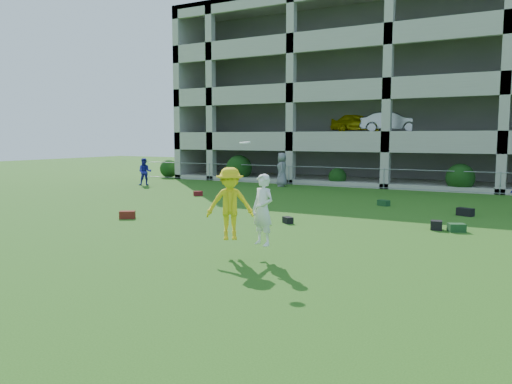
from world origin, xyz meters
The scene contains 14 objects.
ground centered at (0.00, 0.00, 0.00)m, with size 100.00×100.00×0.00m, color #235114.
bystander_a centered at (-13.48, 14.10, 0.84)m, with size 0.82×0.64×1.68m, color #232198.
bystander_c centered at (-5.81, 17.61, 1.02)m, with size 0.99×0.65×2.03m, color slate.
bag_red_a centered at (-5.56, 4.08, 0.14)m, with size 0.55×0.30×0.28m, color #510D10.
bag_black_b centered at (0.01, 6.00, 0.11)m, with size 0.40×0.25×0.22m, color black.
bag_green_c centered at (5.34, 7.15, 0.13)m, with size 0.50×0.35×0.26m, color #183A15.
crate_d centered at (4.73, 7.17, 0.15)m, with size 0.35×0.35×0.30m, color black.
bag_black_e centered at (5.22, 10.71, 0.15)m, with size 0.60×0.30×0.30m, color black.
bag_red_f centered at (-7.43, 11.17, 0.12)m, with size 0.45×0.28×0.24m, color #560E17.
bag_green_g centered at (1.79, 12.02, 0.12)m, with size 0.50×0.30×0.25m, color #143916.
frisbee_contest centered at (0.98, 1.00, 1.30)m, with size 1.90×1.20×2.52m.
parking_garage centered at (-0.01, 27.70, 6.01)m, with size 30.00×14.00×12.00m.
fence centered at (0.00, 19.00, 0.61)m, with size 36.06×0.06×1.20m.
shrub_row centered at (4.59, 19.70, 1.51)m, with size 34.38×2.52×3.50m.
Camera 1 is at (7.22, -9.47, 2.97)m, focal length 35.00 mm.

